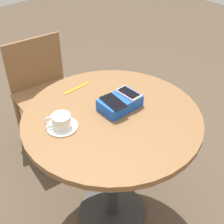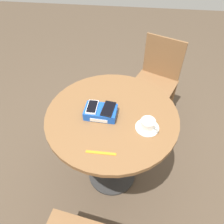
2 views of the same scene
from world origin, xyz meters
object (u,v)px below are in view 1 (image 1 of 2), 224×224
at_px(round_table, 112,138).
at_px(lanyard_strap, 77,88).
at_px(phone_box, 120,103).
at_px(coffee_cup, 61,121).
at_px(chair_near_window, 46,94).
at_px(phone_white, 129,93).
at_px(saucer, 62,127).
at_px(phone_black, 113,102).

xyz_separation_m(round_table, lanyard_strap, (-0.03, -0.30, 0.15)).
bearing_deg(phone_box, coffee_cup, -14.02).
bearing_deg(chair_near_window, lanyard_strap, 79.00).
bearing_deg(coffee_cup, chair_near_window, -115.96).
distance_m(phone_white, saucer, 0.37).
relative_size(phone_white, coffee_cup, 1.13).
height_order(phone_box, saucer, phone_box).
bearing_deg(lanyard_strap, saucer, 39.86).
distance_m(saucer, lanyard_strap, 0.33).
bearing_deg(coffee_cup, round_table, 157.81).
bearing_deg(phone_black, saucer, -17.15).
bearing_deg(chair_near_window, phone_box, 85.93).
bearing_deg(round_table, phone_box, -165.22).
bearing_deg(phone_white, saucer, -12.69).
xyz_separation_m(phone_box, phone_white, (-0.05, 0.01, 0.04)).
bearing_deg(phone_black, lanyard_strap, -90.92).
bearing_deg(phone_black, round_table, 34.81).
relative_size(phone_box, coffee_cup, 1.92).
bearing_deg(phone_black, phone_box, -175.88).
bearing_deg(coffee_cup, lanyard_strap, -140.61).
xyz_separation_m(phone_white, phone_black, (0.10, -0.00, -0.00)).
relative_size(phone_box, chair_near_window, 0.26).
relative_size(phone_black, saucer, 0.98).
bearing_deg(coffee_cup, saucer, 143.37).
bearing_deg(phone_white, phone_box, -6.21).
height_order(phone_box, chair_near_window, phone_box).
relative_size(saucer, coffee_cup, 1.34).
distance_m(phone_black, chair_near_window, 0.91).
distance_m(round_table, lanyard_strap, 0.34).
xyz_separation_m(phone_black, lanyard_strap, (-0.00, -0.29, -0.06)).
height_order(phone_black, chair_near_window, phone_black).
height_order(phone_white, chair_near_window, phone_white).
distance_m(lanyard_strap, chair_near_window, 0.64).
height_order(phone_box, coffee_cup, coffee_cup).
distance_m(phone_box, saucer, 0.31).
relative_size(phone_black, coffee_cup, 1.31).
bearing_deg(phone_box, phone_black, 4.12).
distance_m(phone_box, lanyard_strap, 0.29).
distance_m(round_table, phone_white, 0.25).
bearing_deg(saucer, round_table, 157.97).
distance_m(phone_box, coffee_cup, 0.31).
distance_m(round_table, coffee_cup, 0.31).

